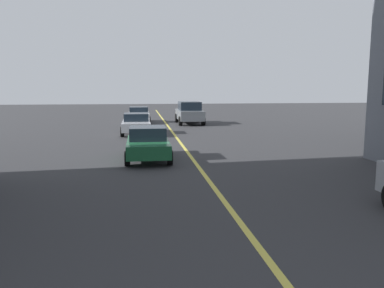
% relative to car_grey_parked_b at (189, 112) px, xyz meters
% --- Properties ---
extents(lane_centre_line, '(80.00, 0.16, 0.01)m').
position_rel_car_grey_parked_b_xyz_m(lane_centre_line, '(-19.27, 1.96, -0.96)').
color(lane_centre_line, '#D8C64C').
rests_on(lane_centre_line, ground_plane).
extents(car_grey_parked_b, '(4.70, 2.14, 1.88)m').
position_rel_car_grey_parked_b_xyz_m(car_grey_parked_b, '(0.00, 0.00, 0.00)').
color(car_grey_parked_b, slate).
rests_on(car_grey_parked_b, ground_plane).
extents(car_silver_parked_a, '(4.40, 1.95, 1.37)m').
position_rel_car_grey_parked_b_xyz_m(car_silver_parked_a, '(1.86, 4.27, -0.27)').
color(car_silver_parked_a, '#B7BABF').
rests_on(car_silver_parked_a, ground_plane).
extents(car_silver_far, '(4.40, 1.95, 1.37)m').
position_rel_car_grey_parked_b_xyz_m(car_silver_far, '(-6.73, 4.43, -0.27)').
color(car_silver_far, '#B7BABF').
rests_on(car_silver_far, ground_plane).
extents(car_green_mid, '(3.90, 1.89, 1.40)m').
position_rel_car_grey_parked_b_xyz_m(car_green_mid, '(-16.19, 3.88, -0.27)').
color(car_green_mid, '#1E6038').
rests_on(car_green_mid, ground_plane).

